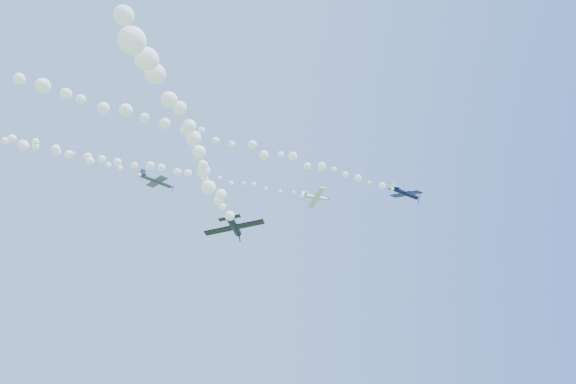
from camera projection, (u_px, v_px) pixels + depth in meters
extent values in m
cylinder|color=white|center=(315.00, 197.00, 104.54)|extent=(5.14, 3.39, 0.89)
cone|color=white|center=(327.00, 199.00, 105.62)|extent=(0.93, 0.95, 0.75)
cone|color=#A73613|center=(329.00, 200.00, 105.77)|extent=(0.37, 0.36, 0.26)
cube|color=black|center=(329.00, 199.00, 105.73)|extent=(0.22, 0.61, 1.70)
cube|color=white|center=(316.00, 198.00, 104.55)|extent=(2.76, 6.65, 2.10)
cube|color=white|center=(305.00, 195.00, 103.67)|extent=(1.26, 2.41, 0.77)
cube|color=#A73613|center=(304.00, 194.00, 103.97)|extent=(0.96, 0.57, 1.09)
sphere|color=black|center=(318.00, 197.00, 105.04)|extent=(0.83, 0.94, 0.83)
cylinder|color=#0D123D|center=(405.00, 193.00, 86.12)|extent=(5.83, 1.39, 1.24)
cone|color=#0D123D|center=(418.00, 198.00, 87.47)|extent=(0.80, 0.85, 0.83)
cone|color=white|center=(419.00, 199.00, 87.65)|extent=(0.33, 0.30, 0.29)
cube|color=black|center=(419.00, 199.00, 87.60)|extent=(0.39, 0.54, 1.79)
cube|color=#0D123D|center=(406.00, 194.00, 86.20)|extent=(3.68, 6.96, 2.10)
cube|color=#0D123D|center=(394.00, 189.00, 85.02)|extent=(1.58, 2.56, 0.79)
cube|color=white|center=(394.00, 186.00, 85.12)|extent=(1.06, 0.66, 1.20)
sphere|color=black|center=(409.00, 193.00, 86.57)|extent=(0.98, 1.02, 0.90)
cylinder|color=#3D4359|center=(156.00, 181.00, 79.29)|extent=(5.23, 2.49, 1.21)
cone|color=#3D4359|center=(171.00, 187.00, 80.75)|extent=(0.87, 0.89, 0.76)
cone|color=navy|center=(174.00, 188.00, 80.95)|extent=(0.35, 0.33, 0.27)
cube|color=black|center=(173.00, 187.00, 80.89)|extent=(0.33, 0.26, 1.66)
cube|color=#3D4359|center=(157.00, 182.00, 79.37)|extent=(4.08, 6.34, 1.12)
cube|color=#3D4359|center=(142.00, 175.00, 78.10)|extent=(1.69, 2.36, 0.44)
cube|color=navy|center=(143.00, 172.00, 78.25)|extent=(0.92, 0.54, 1.12)
sphere|color=black|center=(160.00, 180.00, 79.80)|extent=(0.93, 0.90, 0.76)
cylinder|color=black|center=(234.00, 226.00, 63.81)|extent=(1.42, 6.58, 1.19)
cone|color=black|center=(239.00, 234.00, 67.04)|extent=(0.93, 0.86, 0.90)
cone|color=gold|center=(239.00, 235.00, 67.48)|extent=(0.33, 0.36, 0.32)
cube|color=black|center=(239.00, 235.00, 67.37)|extent=(0.54, 0.10, 2.05)
cube|color=black|center=(234.00, 227.00, 64.01)|extent=(8.05, 3.66, 1.68)
cube|color=black|center=(230.00, 218.00, 61.16)|extent=(2.92, 1.62, 0.64)
cube|color=gold|center=(229.00, 213.00, 61.32)|extent=(0.60, 1.03, 1.34)
sphere|color=black|center=(235.00, 225.00, 64.82)|extent=(1.09, 0.96, 0.94)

